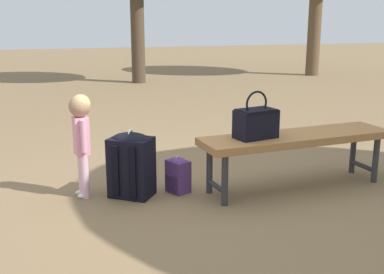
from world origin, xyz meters
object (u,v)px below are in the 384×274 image
handbag (256,122)px  child_standing (81,130)px  backpack_small (178,174)px  backpack_large (131,163)px  park_bench (297,141)px

handbag → child_standing: 1.33m
child_standing → backpack_small: 0.83m
backpack_large → backpack_small: (-0.36, 0.03, -0.12)m
park_bench → child_standing: size_ratio=2.02×
park_bench → backpack_large: (1.30, -0.23, -0.13)m
child_standing → backpack_large: 0.46m
park_bench → handbag: bearing=1.9°
child_standing → backpack_large: size_ratio=1.50×
child_standing → backpack_small: child_standing is taller
child_standing → backpack_small: bearing=169.0°
backpack_large → child_standing: bearing=-16.9°
handbag → backpack_large: (0.93, -0.24, -0.31)m
park_bench → handbag: (0.37, 0.01, 0.18)m
park_bench → handbag: size_ratio=4.40×
handbag → backpack_small: 0.74m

